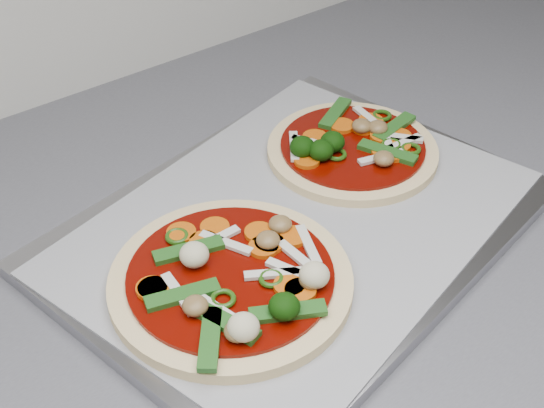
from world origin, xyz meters
TOP-DOWN VIEW (x-y plane):
  - base_cabinet at (0.00, 1.30)m, footprint 3.60×0.60m
  - baking_tray at (-0.46, 1.26)m, footprint 0.47×0.38m
  - parchment at (-0.46, 1.26)m, footprint 0.46×0.38m
  - pizza_left at (-0.55, 1.22)m, footprint 0.26×0.26m
  - pizza_right at (-0.36, 1.30)m, footprint 0.17×0.17m

SIDE VIEW (x-z plane):
  - base_cabinet at x=0.00m, z-range 0.00..0.86m
  - baking_tray at x=-0.46m, z-range 0.90..0.91m
  - parchment at x=-0.46m, z-range 0.91..0.92m
  - pizza_right at x=-0.36m, z-range 0.91..0.94m
  - pizza_left at x=-0.55m, z-range 0.91..0.94m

